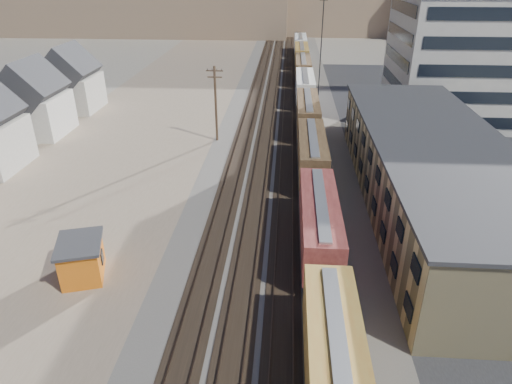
# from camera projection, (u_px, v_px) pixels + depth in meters

# --- Properties ---
(ballast_bed) EXTENTS (18.00, 200.00, 0.06)m
(ballast_bed) POSITION_uv_depth(u_px,v_px,m) (281.00, 123.00, 68.74)
(ballast_bed) COLOR #4C4742
(ballast_bed) RESTS_ON ground
(dirt_yard) EXTENTS (24.00, 180.00, 0.03)m
(dirt_yard) POSITION_uv_depth(u_px,v_px,m) (130.00, 143.00, 61.09)
(dirt_yard) COLOR #73634F
(dirt_yard) RESTS_ON ground
(asphalt_lot) EXTENTS (26.00, 120.00, 0.04)m
(asphalt_lot) POSITION_uv_depth(u_px,v_px,m) (464.00, 167.00, 54.03)
(asphalt_lot) COLOR #232326
(asphalt_lot) RESTS_ON ground
(rail_tracks) EXTENTS (11.40, 200.00, 0.24)m
(rail_tracks) POSITION_uv_depth(u_px,v_px,m) (277.00, 123.00, 68.74)
(rail_tracks) COLOR black
(rail_tracks) RESTS_ON ground
(freight_train) EXTENTS (3.00, 119.74, 4.46)m
(freight_train) POSITION_uv_depth(u_px,v_px,m) (306.00, 98.00, 71.12)
(freight_train) COLOR black
(freight_train) RESTS_ON ground
(warehouse) EXTENTS (12.40, 40.40, 7.25)m
(warehouse) POSITION_uv_depth(u_px,v_px,m) (432.00, 172.00, 43.92)
(warehouse) COLOR tan
(warehouse) RESTS_ON ground
(office_tower) EXTENTS (22.60, 18.60, 18.45)m
(office_tower) POSITION_uv_depth(u_px,v_px,m) (472.00, 57.00, 67.25)
(office_tower) COLOR #9E998E
(office_tower) RESTS_ON ground
(utility_pole_north) EXTENTS (2.20, 0.32, 10.00)m
(utility_pole_north) POSITION_uv_depth(u_px,v_px,m) (216.00, 102.00, 59.77)
(utility_pole_north) COLOR #382619
(utility_pole_north) RESTS_ON ground
(radio_mast) EXTENTS (1.20, 0.16, 18.00)m
(radio_mast) POSITION_uv_depth(u_px,v_px,m) (321.00, 50.00, 73.17)
(radio_mast) COLOR black
(radio_mast) RESTS_ON ground
(maintenance_shed) EXTENTS (4.35, 4.98, 3.09)m
(maintenance_shed) POSITION_uv_depth(u_px,v_px,m) (82.00, 259.00, 34.67)
(maintenance_shed) COLOR #C85F12
(maintenance_shed) RESTS_ON ground
(parked_car_blue) EXTENTS (6.30, 5.67, 1.63)m
(parked_car_blue) POSITION_uv_depth(u_px,v_px,m) (473.00, 134.00, 61.95)
(parked_car_blue) COLOR #171952
(parked_car_blue) RESTS_ON ground
(parked_car_far) EXTENTS (3.10, 4.81, 1.52)m
(parked_car_far) POSITION_uv_depth(u_px,v_px,m) (503.00, 126.00, 65.41)
(parked_car_far) COLOR silver
(parked_car_far) RESTS_ON ground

